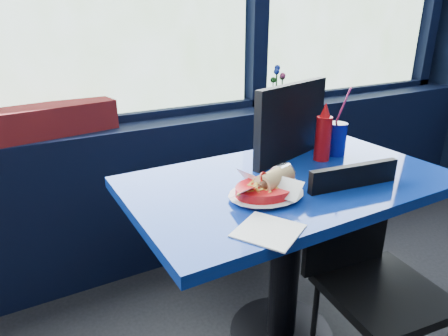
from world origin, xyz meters
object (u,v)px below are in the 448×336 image
Objects in this scene: planter_box at (38,122)px; flower_vase at (278,93)px; chair_near_back at (277,176)px; ketchup_bottle at (323,135)px; chair_near_front at (369,266)px; soda_cup at (336,138)px; food_basket at (268,188)px; near_table at (288,221)px.

flower_vase is (1.35, 0.01, 0.00)m from planter_box.
chair_near_back reaches higher than ketchup_bottle.
ketchup_bottle is (0.08, 0.37, 0.38)m from chair_near_front.
ketchup_bottle is at bearing -166.32° from soda_cup.
chair_near_back is at bearing 56.29° from food_basket.
flower_vase is 0.85m from ketchup_bottle.
soda_cup reaches higher than ketchup_bottle.
planter_box is at bearing -179.42° from flower_vase.
food_basket is at bearing 30.77° from chair_near_back.
planter_box is (-0.76, 0.86, 0.30)m from near_table.
chair_near_back is at bearing 105.58° from ketchup_bottle.
planter_box is 1.35m from flower_vase.
ketchup_bottle is 0.82× the size of soda_cup.
chair_near_back reaches higher than planter_box.
near_table is at bearing -124.01° from flower_vase.
ketchup_bottle is (0.24, 0.10, 0.29)m from near_table.
soda_cup reaches higher than near_table.
chair_near_front is 3.48× the size of flower_vase.
chair_near_back is 3.62× the size of soda_cup.
chair_near_front is 3.43× the size of ketchup_bottle.
chair_near_front is 1.29m from flower_vase.
soda_cup reaches higher than planter_box.
flower_vase is at bearing 65.64° from ketchup_bottle.
chair_near_front is (0.15, -0.28, -0.09)m from near_table.
food_basket is at bearing -67.67° from planter_box.
chair_near_front reaches higher than near_table.
ketchup_bottle is (0.41, 0.19, 0.08)m from food_basket.
near_table is at bearing -58.06° from planter_box.
flower_vase is 0.81× the size of soda_cup.
near_table is 1.13× the size of chair_near_back.
food_basket is at bearing -157.51° from soda_cup.
flower_vase reaches higher than planter_box.
chair_near_back is 1.11m from planter_box.
near_table is 0.33m from chair_near_front.
near_table is 5.02× the size of flower_vase.
chair_near_front is 0.78× the size of chair_near_back.
soda_cup is at bearing 72.87° from chair_near_front.
chair_near_front is 1.51m from planter_box.
soda_cup is (0.10, 0.02, -0.03)m from ketchup_bottle.
near_table is at bearing -160.35° from soda_cup.
flower_vase is at bearing 55.99° from near_table.
planter_box reaches higher than near_table.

